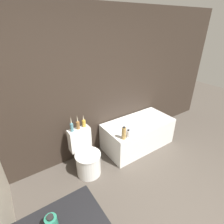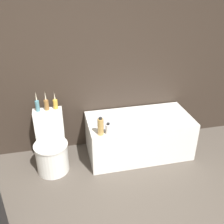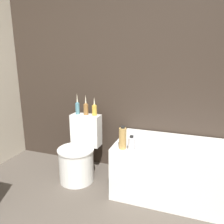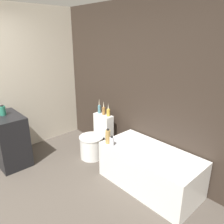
% 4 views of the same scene
% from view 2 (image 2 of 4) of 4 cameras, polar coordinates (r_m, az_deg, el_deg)
% --- Properties ---
extents(wall_back_tiled, '(6.40, 0.06, 2.60)m').
position_cam_2_polar(wall_back_tiled, '(3.47, -8.59, 11.11)').
color(wall_back_tiled, '#332821').
rests_on(wall_back_tiled, ground_plane).
extents(bathtub, '(1.41, 0.70, 0.56)m').
position_cam_2_polar(bathtub, '(3.69, 5.83, -5.08)').
color(bathtub, white).
rests_on(bathtub, ground).
extents(toilet, '(0.43, 0.58, 0.74)m').
position_cam_2_polar(toilet, '(3.50, -13.07, -7.64)').
color(toilet, white).
rests_on(toilet, ground).
extents(vase_gold, '(0.05, 0.05, 0.27)m').
position_cam_2_polar(vase_gold, '(3.42, -15.96, 1.53)').
color(vase_gold, teal).
rests_on(vase_gold, toilet).
extents(vase_silver, '(0.06, 0.06, 0.25)m').
position_cam_2_polar(vase_silver, '(3.42, -14.10, 1.73)').
color(vase_silver, olive).
rests_on(vase_silver, toilet).
extents(vase_bronze, '(0.06, 0.06, 0.23)m').
position_cam_2_polar(vase_bronze, '(3.43, -12.24, 1.91)').
color(vase_bronze, gold).
rests_on(vase_bronze, toilet).
extents(shampoo_bottle_tall, '(0.07, 0.07, 0.23)m').
position_cam_2_polar(shampoo_bottle_tall, '(3.13, -2.50, -3.21)').
color(shampoo_bottle_tall, tan).
rests_on(shampoo_bottle_tall, bathtub).
extents(shampoo_bottle_short, '(0.06, 0.06, 0.15)m').
position_cam_2_polar(shampoo_bottle_short, '(3.16, -0.83, -3.73)').
color(shampoo_bottle_short, silver).
rests_on(shampoo_bottle_short, bathtub).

